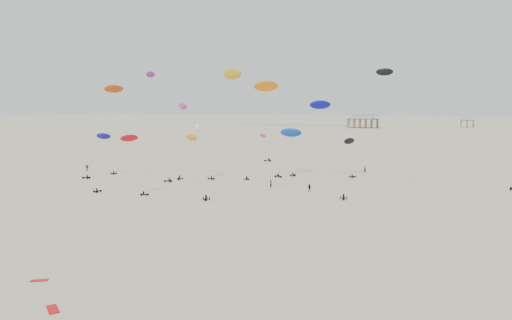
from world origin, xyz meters
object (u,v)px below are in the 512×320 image
at_px(pavilion_small, 467,122).
at_px(spectator_0, 271,188).
at_px(rig_0, 182,124).
at_px(pavilion_main, 363,122).

height_order(pavilion_small, spectator_0, pavilion_small).
height_order(rig_0, spectator_0, rig_0).
xyz_separation_m(pavilion_main, rig_0, (-15.44, -244.83, 9.03)).
relative_size(pavilion_small, rig_0, 0.48).
relative_size(rig_0, spectator_0, 8.97).
height_order(pavilion_main, spectator_0, pavilion_main).
bearing_deg(rig_0, pavilion_main, -102.36).
relative_size(pavilion_main, rig_0, 1.12).
relative_size(pavilion_main, pavilion_small, 2.33).
xyz_separation_m(pavilion_small, spectator_0, (-59.21, -284.24, -3.49)).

